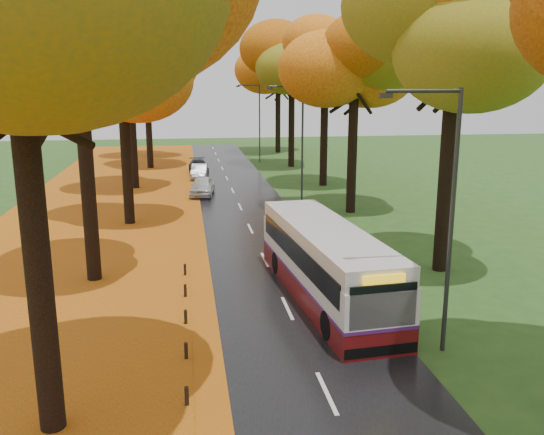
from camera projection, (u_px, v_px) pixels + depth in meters
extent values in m
cube|color=black|center=(248.00, 225.00, 33.68)|extent=(6.50, 90.00, 0.04)
cube|color=silver|center=(248.00, 224.00, 33.67)|extent=(0.12, 90.00, 0.01)
cube|color=maroon|center=(89.00, 231.00, 32.36)|extent=(12.00, 90.00, 0.02)
cube|color=#C77F14|center=(196.00, 226.00, 33.22)|extent=(0.90, 90.00, 0.01)
cylinder|color=black|center=(37.00, 258.00, 12.92)|extent=(0.60, 0.60, 8.58)
ellipsoid|color=#F3A61B|center=(13.00, 6.00, 11.70)|extent=(9.20, 9.20, 7.18)
cylinder|color=black|center=(87.00, 172.00, 23.36)|extent=(0.60, 0.60, 9.15)
ellipsoid|color=#F3A61B|center=(76.00, 25.00, 22.05)|extent=(8.00, 8.00, 6.24)
cylinder|color=black|center=(126.00, 156.00, 33.20)|extent=(0.60, 0.60, 8.00)
ellipsoid|color=#F3A61B|center=(121.00, 67.00, 32.06)|extent=(9.20, 9.20, 7.18)
cylinder|color=black|center=(133.00, 134.00, 44.60)|extent=(0.60, 0.60, 8.58)
ellipsoid|color=#F3A61B|center=(129.00, 62.00, 43.38)|extent=(8.00, 8.00, 6.24)
cylinder|color=black|center=(148.00, 121.00, 55.21)|extent=(0.60, 0.60, 9.15)
ellipsoid|color=#F3A61B|center=(145.00, 59.00, 53.90)|extent=(9.20, 9.20, 7.18)
cylinder|color=black|center=(148.00, 120.00, 64.88)|extent=(0.60, 0.60, 8.00)
ellipsoid|color=#F3A61B|center=(146.00, 75.00, 63.74)|extent=(8.00, 8.00, 6.24)
cylinder|color=black|center=(446.00, 167.00, 24.58)|extent=(0.60, 0.60, 9.22)
ellipsoid|color=#BF7F0E|center=(456.00, 26.00, 23.26)|extent=(8.20, 8.20, 6.40)
cylinder|color=black|center=(352.00, 148.00, 36.16)|extent=(0.60, 0.60, 8.19)
ellipsoid|color=#BF7F0E|center=(355.00, 64.00, 34.99)|extent=(9.20, 9.20, 7.18)
cylinder|color=black|center=(324.00, 131.00, 45.81)|extent=(0.60, 0.60, 8.70)
ellipsoid|color=#BF7F0E|center=(326.00, 61.00, 44.57)|extent=(8.20, 8.20, 6.40)
cylinder|color=black|center=(291.00, 120.00, 56.26)|extent=(0.60, 0.60, 9.22)
ellipsoid|color=#BF7F0E|center=(292.00, 59.00, 54.94)|extent=(9.20, 9.20, 7.18)
cylinder|color=black|center=(278.00, 118.00, 68.01)|extent=(0.60, 0.60, 8.19)
ellipsoid|color=#BF7F0E|center=(278.00, 73.00, 66.84)|extent=(8.20, 8.20, 6.40)
cube|color=black|center=(187.00, 396.00, 14.79)|extent=(0.11, 0.11, 0.52)
cube|color=black|center=(186.00, 351.00, 17.29)|extent=(0.11, 0.11, 0.52)
cube|color=black|center=(186.00, 317.00, 19.80)|extent=(0.11, 0.11, 0.52)
cube|color=black|center=(185.00, 291.00, 22.30)|extent=(0.11, 0.11, 0.52)
cube|color=black|center=(185.00, 270.00, 24.80)|extent=(0.11, 0.11, 0.52)
cylinder|color=#333538|center=(451.00, 226.00, 17.02)|extent=(0.14, 0.14, 8.00)
cylinder|color=#333538|center=(424.00, 91.00, 15.96)|extent=(2.20, 0.11, 0.11)
cube|color=#333538|center=(386.00, 96.00, 15.83)|extent=(0.35, 0.18, 0.14)
cylinder|color=#333538|center=(302.00, 146.00, 38.19)|extent=(0.14, 0.14, 8.00)
cylinder|color=#333538|center=(286.00, 86.00, 37.14)|extent=(2.20, 0.11, 0.11)
cube|color=#333538|center=(270.00, 88.00, 37.01)|extent=(0.35, 0.18, 0.14)
cylinder|color=#333538|center=(260.00, 124.00, 59.37)|extent=(0.14, 0.14, 8.00)
cylinder|color=#333538|center=(249.00, 85.00, 58.32)|extent=(2.20, 0.11, 0.11)
cube|color=#333538|center=(238.00, 86.00, 58.18)|extent=(0.35, 0.18, 0.14)
cube|color=#570D0F|center=(325.00, 286.00, 22.15)|extent=(3.30, 10.74, 0.87)
cube|color=silver|center=(325.00, 260.00, 21.91)|extent=(3.30, 10.74, 1.25)
cube|color=silver|center=(326.00, 236.00, 21.69)|extent=(3.24, 10.53, 0.67)
cube|color=#491B5F|center=(325.00, 275.00, 22.04)|extent=(3.32, 10.76, 0.12)
cube|color=black|center=(326.00, 251.00, 21.82)|extent=(3.26, 9.90, 0.82)
cube|color=black|center=(383.00, 306.00, 16.89)|extent=(2.11, 0.24, 1.35)
cube|color=yellow|center=(384.00, 279.00, 16.70)|extent=(1.32, 0.17, 0.27)
cube|color=black|center=(381.00, 350.00, 17.23)|extent=(2.36, 0.32, 0.34)
cylinder|color=black|center=(329.00, 325.00, 18.49)|extent=(0.35, 0.98, 0.96)
cylinder|color=black|center=(391.00, 319.00, 18.98)|extent=(0.35, 0.98, 0.96)
cylinder|color=black|center=(278.00, 263.00, 24.89)|extent=(0.35, 0.98, 0.96)
cylinder|color=black|center=(325.00, 259.00, 25.39)|extent=(0.35, 0.98, 0.96)
imported|color=silver|center=(202.00, 186.00, 42.29)|extent=(2.16, 4.18, 1.36)
imported|color=gray|center=(199.00, 171.00, 49.84)|extent=(1.63, 3.81, 1.22)
imported|color=black|center=(198.00, 166.00, 52.76)|extent=(1.84, 4.24, 1.21)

